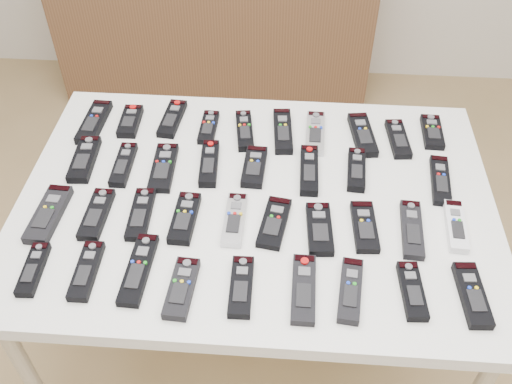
# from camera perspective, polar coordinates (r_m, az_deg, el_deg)

# --- Properties ---
(table) EXTENTS (1.25, 0.88, 0.78)m
(table) POSITION_cam_1_polar(r_m,az_deg,el_deg) (1.54, 0.00, -2.06)
(table) COLOR white
(table) RESTS_ON ground
(sideboard) EXTENTS (1.61, 0.45, 0.79)m
(sideboard) POSITION_cam_1_polar(r_m,az_deg,el_deg) (3.08, -4.14, 16.45)
(sideboard) COLOR #523420
(sideboard) RESTS_ON ground
(remote_0) EXTENTS (0.06, 0.20, 0.02)m
(remote_0) POSITION_cam_1_polar(r_m,az_deg,el_deg) (1.79, -15.88, 6.74)
(remote_0) COLOR black
(remote_0) RESTS_ON table
(remote_1) EXTENTS (0.06, 0.14, 0.02)m
(remote_1) POSITION_cam_1_polar(r_m,az_deg,el_deg) (1.77, -12.47, 6.92)
(remote_1) COLOR black
(remote_1) RESTS_ON table
(remote_2) EXTENTS (0.07, 0.17, 0.02)m
(remote_2) POSITION_cam_1_polar(r_m,az_deg,el_deg) (1.76, -8.38, 7.27)
(remote_2) COLOR black
(remote_2) RESTS_ON table
(remote_3) EXTENTS (0.05, 0.14, 0.02)m
(remote_3) POSITION_cam_1_polar(r_m,az_deg,el_deg) (1.72, -4.77, 6.47)
(remote_3) COLOR black
(remote_3) RESTS_ON table
(remote_4) EXTENTS (0.07, 0.18, 0.02)m
(remote_4) POSITION_cam_1_polar(r_m,az_deg,el_deg) (1.69, -1.15, 6.16)
(remote_4) COLOR black
(remote_4) RESTS_ON table
(remote_5) EXTENTS (0.07, 0.19, 0.02)m
(remote_5) POSITION_cam_1_polar(r_m,az_deg,el_deg) (1.69, 2.70, 6.11)
(remote_5) COLOR black
(remote_5) RESTS_ON table
(remote_6) EXTENTS (0.06, 0.18, 0.02)m
(remote_6) POSITION_cam_1_polar(r_m,az_deg,el_deg) (1.69, 5.93, 5.87)
(remote_6) COLOR #B7B7BC
(remote_6) RESTS_ON table
(remote_7) EXTENTS (0.08, 0.19, 0.02)m
(remote_7) POSITION_cam_1_polar(r_m,az_deg,el_deg) (1.71, 10.60, 5.65)
(remote_7) COLOR black
(remote_7) RESTS_ON table
(remote_8) EXTENTS (0.06, 0.17, 0.02)m
(remote_8) POSITION_cam_1_polar(r_m,az_deg,el_deg) (1.72, 14.03, 5.18)
(remote_8) COLOR black
(remote_8) RESTS_ON table
(remote_9) EXTENTS (0.06, 0.15, 0.02)m
(remote_9) POSITION_cam_1_polar(r_m,az_deg,el_deg) (1.77, 17.21, 5.76)
(remote_9) COLOR black
(remote_9) RESTS_ON table
(remote_10) EXTENTS (0.07, 0.18, 0.02)m
(remote_10) POSITION_cam_1_polar(r_m,az_deg,el_deg) (1.67, -16.79, 3.16)
(remote_10) COLOR black
(remote_10) RESTS_ON table
(remote_11) EXTENTS (0.05, 0.17, 0.02)m
(remote_11) POSITION_cam_1_polar(r_m,az_deg,el_deg) (1.62, -13.11, 2.69)
(remote_11) COLOR black
(remote_11) RESTS_ON table
(remote_12) EXTENTS (0.07, 0.19, 0.02)m
(remote_12) POSITION_cam_1_polar(r_m,az_deg,el_deg) (1.59, -9.23, 2.43)
(remote_12) COLOR black
(remote_12) RESTS_ON table
(remote_13) EXTENTS (0.06, 0.18, 0.02)m
(remote_13) POSITION_cam_1_polar(r_m,az_deg,el_deg) (1.59, -4.70, 2.88)
(remote_13) COLOR black
(remote_13) RESTS_ON table
(remote_14) EXTENTS (0.06, 0.16, 0.02)m
(remote_14) POSITION_cam_1_polar(r_m,az_deg,el_deg) (1.57, -0.16, 2.54)
(remote_14) COLOR black
(remote_14) RESTS_ON table
(remote_15) EXTENTS (0.05, 0.19, 0.02)m
(remote_15) POSITION_cam_1_polar(r_m,az_deg,el_deg) (1.57, 5.33, 2.19)
(remote_15) COLOR black
(remote_15) RESTS_ON table
(remote_16) EXTENTS (0.06, 0.16, 0.02)m
(remote_16) POSITION_cam_1_polar(r_m,az_deg,el_deg) (1.59, 10.01, 2.21)
(remote_16) COLOR black
(remote_16) RESTS_ON table
(remote_17) EXTENTS (0.06, 0.19, 0.02)m
(remote_17) POSITION_cam_1_polar(r_m,az_deg,el_deg) (1.61, 17.95, 1.13)
(remote_17) COLOR black
(remote_17) RESTS_ON table
(remote_18) EXTENTS (0.07, 0.19, 0.02)m
(remote_18) POSITION_cam_1_polar(r_m,az_deg,el_deg) (1.54, -20.03, -2.09)
(remote_18) COLOR black
(remote_18) RESTS_ON table
(remote_19) EXTENTS (0.06, 0.17, 0.02)m
(remote_19) POSITION_cam_1_polar(r_m,az_deg,el_deg) (1.50, -15.65, -2.15)
(remote_19) COLOR black
(remote_19) RESTS_ON table
(remote_20) EXTENTS (0.06, 0.17, 0.02)m
(remote_20) POSITION_cam_1_polar(r_m,az_deg,el_deg) (1.47, -11.46, -2.18)
(remote_20) COLOR black
(remote_20) RESTS_ON table
(remote_21) EXTENTS (0.06, 0.17, 0.02)m
(remote_21) POSITION_cam_1_polar(r_m,az_deg,el_deg) (1.44, -7.15, -2.60)
(remote_21) COLOR black
(remote_21) RESTS_ON table
(remote_22) EXTENTS (0.05, 0.17, 0.02)m
(remote_22) POSITION_cam_1_polar(r_m,az_deg,el_deg) (1.43, -2.16, -2.77)
(remote_22) COLOR #B7B7BC
(remote_22) RESTS_ON table
(remote_23) EXTENTS (0.08, 0.17, 0.02)m
(remote_23) POSITION_cam_1_polar(r_m,az_deg,el_deg) (1.43, 1.83, -3.08)
(remote_23) COLOR black
(remote_23) RESTS_ON table
(remote_24) EXTENTS (0.07, 0.17, 0.02)m
(remote_24) POSITION_cam_1_polar(r_m,az_deg,el_deg) (1.42, 6.37, -3.68)
(remote_24) COLOR black
(remote_24) RESTS_ON table
(remote_25) EXTENTS (0.07, 0.16, 0.02)m
(remote_25) POSITION_cam_1_polar(r_m,az_deg,el_deg) (1.44, 10.80, -3.43)
(remote_25) COLOR black
(remote_25) RESTS_ON table
(remote_26) EXTENTS (0.06, 0.19, 0.02)m
(remote_26) POSITION_cam_1_polar(r_m,az_deg,el_deg) (1.46, 15.32, -3.62)
(remote_26) COLOR black
(remote_26) RESTS_ON table
(remote_27) EXTENTS (0.05, 0.17, 0.02)m
(remote_27) POSITION_cam_1_polar(r_m,az_deg,el_deg) (1.50, 19.35, -3.23)
(remote_27) COLOR silver
(remote_27) RESTS_ON table
(remote_28) EXTENTS (0.05, 0.15, 0.02)m
(remote_28) POSITION_cam_1_polar(r_m,az_deg,el_deg) (1.43, -21.38, -7.20)
(remote_28) COLOR black
(remote_28) RESTS_ON table
(remote_29) EXTENTS (0.05, 0.16, 0.02)m
(remote_29) POSITION_cam_1_polar(r_m,az_deg,el_deg) (1.38, -16.60, -7.54)
(remote_29) COLOR black
(remote_29) RESTS_ON table
(remote_30) EXTENTS (0.06, 0.20, 0.02)m
(remote_30) POSITION_cam_1_polar(r_m,az_deg,el_deg) (1.36, -11.67, -7.57)
(remote_30) COLOR black
(remote_30) RESTS_ON table
(remote_31) EXTENTS (0.06, 0.16, 0.02)m
(remote_31) POSITION_cam_1_polar(r_m,az_deg,el_deg) (1.31, -7.45, -9.52)
(remote_31) COLOR black
(remote_31) RESTS_ON table
(remote_32) EXTENTS (0.05, 0.16, 0.02)m
(remote_32) POSITION_cam_1_polar(r_m,az_deg,el_deg) (1.30, -1.49, -9.43)
(remote_32) COLOR black
(remote_32) RESTS_ON table
(remote_33) EXTENTS (0.05, 0.18, 0.02)m
(remote_33) POSITION_cam_1_polar(r_m,az_deg,el_deg) (1.30, 4.78, -9.63)
(remote_33) COLOR black
(remote_33) RESTS_ON table
(remote_34) EXTENTS (0.07, 0.17, 0.02)m
(remote_34) POSITION_cam_1_polar(r_m,az_deg,el_deg) (1.31, 9.42, -9.68)
(remote_34) COLOR black
(remote_34) RESTS_ON table
(remote_35) EXTENTS (0.06, 0.15, 0.02)m
(remote_35) POSITION_cam_1_polar(r_m,az_deg,el_deg) (1.34, 15.35, -9.50)
(remote_35) COLOR black
(remote_35) RESTS_ON table
(remote_36) EXTENTS (0.06, 0.17, 0.02)m
(remote_36) POSITION_cam_1_polar(r_m,az_deg,el_deg) (1.37, 20.81, -9.59)
(remote_36) COLOR black
(remote_36) RESTS_ON table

